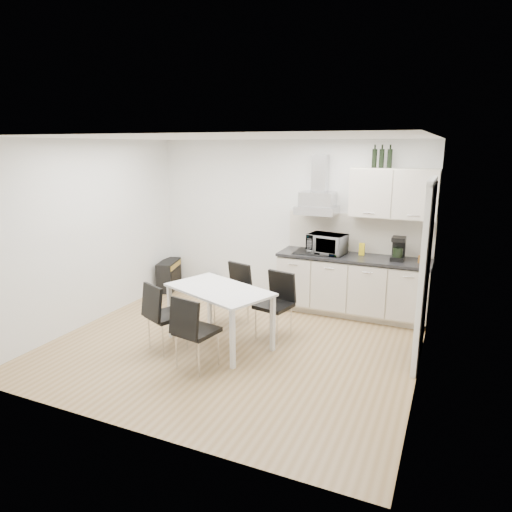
{
  "coord_description": "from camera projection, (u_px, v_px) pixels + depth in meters",
  "views": [
    {
      "loc": [
        2.47,
        -4.87,
        2.52
      ],
      "look_at": [
        0.13,
        0.44,
        1.1
      ],
      "focal_mm": 32.0,
      "sensor_mm": 36.0,
      "label": 1
    }
  ],
  "objects": [
    {
      "name": "ground",
      "position": [
        233.0,
        345.0,
        5.9
      ],
      "size": [
        4.5,
        4.5,
        0.0
      ],
      "primitive_type": "plane",
      "color": "#A3865B",
      "rests_on": "ground"
    },
    {
      "name": "wall_back",
      "position": [
        287.0,
        222.0,
        7.37
      ],
      "size": [
        4.5,
        0.1,
        2.6
      ],
      "primitive_type": "cube",
      "color": "silver",
      "rests_on": "ground"
    },
    {
      "name": "wall_front",
      "position": [
        124.0,
        294.0,
        3.81
      ],
      "size": [
        4.5,
        0.1,
        2.6
      ],
      "primitive_type": "cube",
      "color": "silver",
      "rests_on": "ground"
    },
    {
      "name": "wall_left",
      "position": [
        90.0,
        233.0,
        6.47
      ],
      "size": [
        0.1,
        4.0,
        2.6
      ],
      "primitive_type": "cube",
      "color": "silver",
      "rests_on": "ground"
    },
    {
      "name": "wall_right",
      "position": [
        426.0,
        266.0,
        4.71
      ],
      "size": [
        0.1,
        4.0,
        2.6
      ],
      "primitive_type": "cube",
      "color": "silver",
      "rests_on": "ground"
    },
    {
      "name": "ceiling",
      "position": [
        230.0,
        137.0,
        5.28
      ],
      "size": [
        4.5,
        4.5,
        0.0
      ],
      "primitive_type": "plane",
      "color": "white",
      "rests_on": "wall_back"
    },
    {
      "name": "doorway",
      "position": [
        424.0,
        275.0,
        5.27
      ],
      "size": [
        0.08,
        1.04,
        2.1
      ],
      "primitive_type": "cube",
      "color": "white",
      "rests_on": "ground"
    },
    {
      "name": "kitchenette",
      "position": [
        356.0,
        261.0,
        6.77
      ],
      "size": [
        2.22,
        0.64,
        2.52
      ],
      "color": "beige",
      "rests_on": "ground"
    },
    {
      "name": "dining_table",
      "position": [
        219.0,
        295.0,
        5.78
      ],
      "size": [
        1.53,
        1.21,
        0.75
      ],
      "rotation": [
        0.0,
        0.0,
        -0.38
      ],
      "color": "white",
      "rests_on": "ground"
    },
    {
      "name": "chair_far_left",
      "position": [
        231.0,
        295.0,
        6.46
      ],
      "size": [
        0.56,
        0.6,
        0.88
      ],
      "primitive_type": null,
      "rotation": [
        0.0,
        0.0,
        2.86
      ],
      "color": "black",
      "rests_on": "ground"
    },
    {
      "name": "chair_far_right",
      "position": [
        274.0,
        306.0,
        6.02
      ],
      "size": [
        0.53,
        0.58,
        0.88
      ],
      "primitive_type": null,
      "rotation": [
        0.0,
        0.0,
        2.93
      ],
      "color": "black",
      "rests_on": "ground"
    },
    {
      "name": "chair_near_left",
      "position": [
        167.0,
        316.0,
        5.67
      ],
      "size": [
        0.61,
        0.64,
        0.88
      ],
      "primitive_type": null,
      "rotation": [
        0.0,
        0.0,
        -0.43
      ],
      "color": "black",
      "rests_on": "ground"
    },
    {
      "name": "chair_near_right",
      "position": [
        197.0,
        332.0,
        5.2
      ],
      "size": [
        0.52,
        0.57,
        0.88
      ],
      "primitive_type": null,
      "rotation": [
        0.0,
        0.0,
        -0.18
      ],
      "color": "black",
      "rests_on": "ground"
    },
    {
      "name": "guitar_amp",
      "position": [
        169.0,
        275.0,
        8.12
      ],
      "size": [
        0.42,
        0.67,
        0.52
      ],
      "rotation": [
        0.0,
        0.0,
        0.27
      ],
      "color": "black",
      "rests_on": "ground"
    },
    {
      "name": "floor_speaker",
      "position": [
        213.0,
        283.0,
        8.08
      ],
      "size": [
        0.21,
        0.2,
        0.28
      ],
      "primitive_type": "cube",
      "rotation": [
        0.0,
        0.0,
        0.4
      ],
      "color": "black",
      "rests_on": "ground"
    }
  ]
}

